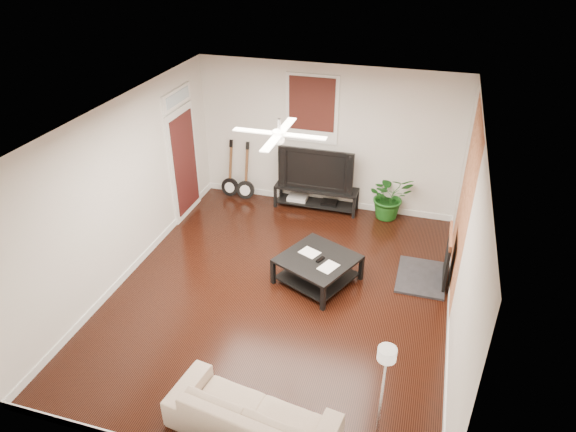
# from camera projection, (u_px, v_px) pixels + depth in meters

# --- Properties ---
(room) EXTENTS (5.01, 6.01, 2.81)m
(room) POSITION_uv_depth(u_px,v_px,m) (280.00, 214.00, 7.27)
(room) COLOR black
(room) RESTS_ON ground
(brick_accent) EXTENTS (0.02, 2.20, 2.80)m
(brick_accent) POSITION_uv_depth(u_px,v_px,m) (464.00, 206.00, 7.50)
(brick_accent) COLOR #A15734
(brick_accent) RESTS_ON floor
(fireplace) EXTENTS (0.80, 1.10, 0.92)m
(fireplace) POSITION_uv_depth(u_px,v_px,m) (435.00, 256.00, 8.04)
(fireplace) COLOR black
(fireplace) RESTS_ON floor
(window_back) EXTENTS (1.00, 0.06, 1.30)m
(window_back) POSITION_uv_depth(u_px,v_px,m) (312.00, 109.00, 9.54)
(window_back) COLOR #3A1810
(window_back) RESTS_ON wall_back
(door_left) EXTENTS (0.08, 1.00, 2.50)m
(door_left) POSITION_uv_depth(u_px,v_px,m) (183.00, 153.00, 9.53)
(door_left) COLOR white
(door_left) RESTS_ON wall_left
(tv_stand) EXTENTS (1.63, 0.43, 0.46)m
(tv_stand) POSITION_uv_depth(u_px,v_px,m) (316.00, 198.00, 10.20)
(tv_stand) COLOR black
(tv_stand) RESTS_ON floor
(tv) EXTENTS (1.46, 0.19, 0.84)m
(tv) POSITION_uv_depth(u_px,v_px,m) (317.00, 167.00, 9.89)
(tv) COLOR black
(tv) RESTS_ON tv_stand
(coffee_table) EXTENTS (1.39, 1.39, 0.44)m
(coffee_table) POSITION_uv_depth(u_px,v_px,m) (317.00, 269.00, 8.13)
(coffee_table) COLOR black
(coffee_table) RESTS_ON floor
(sofa) EXTENTS (1.99, 1.01, 0.56)m
(sofa) POSITION_uv_depth(u_px,v_px,m) (252.00, 415.00, 5.69)
(sofa) COLOR #BCA88D
(sofa) RESTS_ON floor
(floor_lamp) EXTENTS (0.29, 0.29, 1.56)m
(floor_lamp) POSITION_uv_depth(u_px,v_px,m) (380.00, 405.00, 5.19)
(floor_lamp) COLOR silver
(floor_lamp) RESTS_ON floor
(potted_plant) EXTENTS (1.02, 0.96, 0.91)m
(potted_plant) POSITION_uv_depth(u_px,v_px,m) (390.00, 196.00, 9.77)
(potted_plant) COLOR #195418
(potted_plant) RESTS_ON floor
(guitar_left) EXTENTS (0.39, 0.29, 1.20)m
(guitar_left) POSITION_uv_depth(u_px,v_px,m) (229.00, 170.00, 10.43)
(guitar_left) COLOR black
(guitar_left) RESTS_ON floor
(guitar_right) EXTENTS (0.38, 0.27, 1.20)m
(guitar_right) POSITION_uv_depth(u_px,v_px,m) (245.00, 173.00, 10.32)
(guitar_right) COLOR black
(guitar_right) RESTS_ON floor
(ceiling_fan) EXTENTS (1.24, 1.24, 0.32)m
(ceiling_fan) POSITION_uv_depth(u_px,v_px,m) (279.00, 134.00, 6.67)
(ceiling_fan) COLOR white
(ceiling_fan) RESTS_ON ceiling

